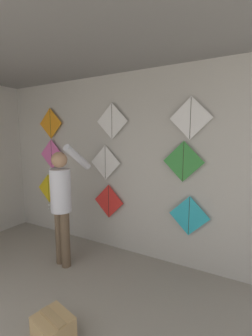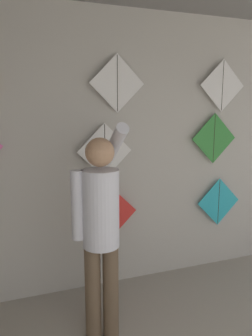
{
  "view_description": "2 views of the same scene",
  "coord_description": "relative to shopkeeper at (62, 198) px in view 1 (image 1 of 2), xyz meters",
  "views": [
    {
      "loc": [
        1.97,
        0.51,
        1.86
      ],
      "look_at": [
        0.46,
        3.25,
        1.42
      ],
      "focal_mm": 24.0,
      "sensor_mm": 36.0,
      "label": 1
    },
    {
      "loc": [
        -0.94,
        0.43,
        1.88
      ],
      "look_at": [
        0.08,
        3.25,
        1.31
      ],
      "focal_mm": 35.0,
      "sensor_mm": 36.0,
      "label": 2
    }
  ],
  "objects": [
    {
      "name": "kite_8",
      "position": [
        1.58,
        0.73,
        1.1
      ],
      "size": [
        0.55,
        0.01,
        0.55
      ],
      "color": "white"
    },
    {
      "name": "cardboard_box",
      "position": [
        0.85,
        -1.0,
        -0.86
      ],
      "size": [
        0.38,
        0.34,
        0.27
      ],
      "rotation": [
        0.0,
        0.0,
        -0.22
      ],
      "color": "tan",
      "rests_on": "ground"
    },
    {
      "name": "back_panel",
      "position": [
        0.31,
        0.82,
        0.41
      ],
      "size": [
        5.24,
        0.06,
        2.8
      ],
      "primitive_type": "cube",
      "color": "#BCB7AD",
      "rests_on": "ground"
    },
    {
      "name": "shopkeeper",
      "position": [
        0.0,
        0.0,
        0.0
      ],
      "size": [
        0.44,
        0.57,
        1.76
      ],
      "rotation": [
        0.0,
        0.0,
        -0.21
      ],
      "color": "brown",
      "rests_on": "ground"
    },
    {
      "name": "kite_5",
      "position": [
        1.51,
        0.73,
        0.53
      ],
      "size": [
        0.55,
        0.01,
        0.55
      ],
      "color": "#338C38"
    },
    {
      "name": "kite_6",
      "position": [
        -0.94,
        0.73,
        1.1
      ],
      "size": [
        0.55,
        0.01,
        0.55
      ],
      "color": "orange"
    },
    {
      "name": "kite_0",
      "position": [
        -1.07,
        0.73,
        -0.15
      ],
      "size": [
        0.55,
        0.04,
        0.69
      ],
      "color": "yellow"
    },
    {
      "name": "kite_1",
      "position": [
        0.31,
        0.73,
        -0.19
      ],
      "size": [
        0.55,
        0.01,
        0.55
      ],
      "color": "red"
    },
    {
      "name": "kite_4",
      "position": [
        0.25,
        0.73,
        0.45
      ],
      "size": [
        0.55,
        0.01,
        0.55
      ],
      "color": "white"
    },
    {
      "name": "kite_2",
      "position": [
        1.62,
        0.73,
        -0.2
      ],
      "size": [
        0.55,
        0.01,
        0.55
      ],
      "color": "#28B2C6"
    },
    {
      "name": "kite_7",
      "position": [
        0.39,
        0.73,
        1.1
      ],
      "size": [
        0.55,
        0.01,
        0.55
      ],
      "color": "white"
    },
    {
      "name": "kite_3",
      "position": [
        -0.95,
        0.73,
        0.54
      ],
      "size": [
        0.55,
        0.01,
        0.55
      ],
      "color": "pink"
    }
  ]
}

